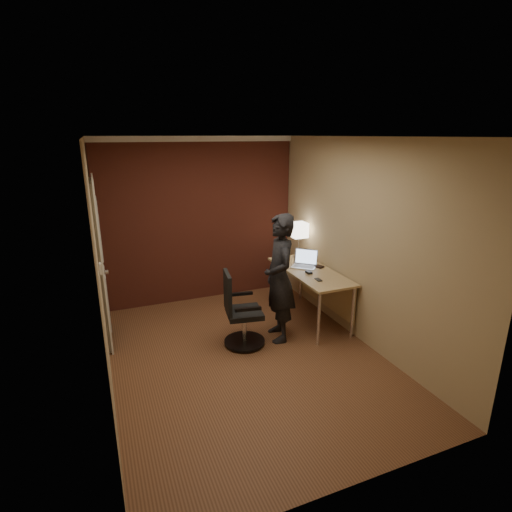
# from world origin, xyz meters

# --- Properties ---
(room) EXTENTS (4.00, 4.00, 4.00)m
(room) POSITION_xyz_m (-0.27, 1.54, 1.37)
(room) COLOR brown
(room) RESTS_ON ground
(desk) EXTENTS (0.60, 1.50, 0.73)m
(desk) POSITION_xyz_m (1.25, 0.62, 0.60)
(desk) COLOR tan
(desk) RESTS_ON ground
(desk_lamp) EXTENTS (0.22, 0.22, 0.54)m
(desk_lamp) POSITION_xyz_m (1.32, 1.23, 1.15)
(desk_lamp) COLOR silver
(desk_lamp) RESTS_ON desk
(laptop) EXTENTS (0.42, 0.41, 0.23)m
(laptop) POSITION_xyz_m (1.20, 0.81, 0.79)
(laptop) COLOR silver
(laptop) RESTS_ON desk
(mouse) EXTENTS (0.06, 0.10, 0.03)m
(mouse) POSITION_xyz_m (1.10, 0.51, 0.75)
(mouse) COLOR black
(mouse) RESTS_ON desk
(phone) EXTENTS (0.07, 0.12, 0.01)m
(phone) POSITION_xyz_m (1.09, 0.24, 0.73)
(phone) COLOR black
(phone) RESTS_ON desk
(wallet) EXTENTS (0.13, 0.14, 0.02)m
(wallet) POSITION_xyz_m (1.36, 0.68, 0.74)
(wallet) COLOR black
(wallet) RESTS_ON desk
(office_chair) EXTENTS (0.51, 0.56, 0.94)m
(office_chair) POSITION_xyz_m (0.03, 0.30, 0.41)
(office_chair) COLOR black
(office_chair) RESTS_ON ground
(person) EXTENTS (0.48, 0.65, 1.62)m
(person) POSITION_xyz_m (0.56, 0.29, 0.81)
(person) COLOR black
(person) RESTS_ON ground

